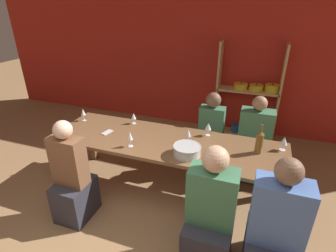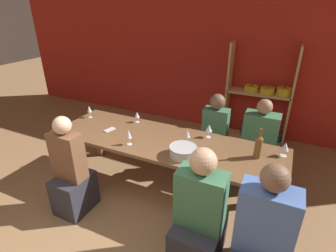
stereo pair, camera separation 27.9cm
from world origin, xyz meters
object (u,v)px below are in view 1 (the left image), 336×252
Objects in this scene: wine_glass_white_b at (188,133)px; person_far_a at (253,148)px; wine_glass_red_a at (130,136)px; mixing_bowl at (187,150)px; wine_glass_empty_a at (284,141)px; wine_glass_red_c at (83,112)px; shelf_unit at (249,102)px; person_near_c at (273,240)px; wine_glass_white_a at (134,116)px; person_near_b at (210,219)px; wine_bottle_green at (259,142)px; person_near_a at (73,183)px; dining_table at (165,146)px; cell_phone at (107,132)px; wine_glass_red_b at (208,127)px.

wine_glass_white_b is 1.10m from person_far_a.
wine_glass_white_b is at bearing 29.40° from wine_glass_red_a.
wine_glass_empty_a is at bearing 25.21° from mixing_bowl.
mixing_bowl is 1.74× the size of wine_glass_red_c.
person_near_c is (0.41, -2.83, -0.19)m from shelf_unit.
person_near_b is at bearing -39.58° from wine_glass_white_a.
wine_bottle_green is 0.28× the size of person_near_b.
shelf_unit is 3.22m from person_near_a.
wine_bottle_green is at bearing -2.14° from wine_glass_red_c.
person_far_a is at bearing 14.71° from wine_glass_red_c.
dining_table is at bearing 147.04° from person_near_c.
wine_glass_white_b is 1.02m from person_near_b.
cell_phone is 0.14× the size of person_near_a.
wine_glass_white_b is 1.40m from person_near_a.
person_near_b is (-0.34, -0.83, -0.44)m from wine_bottle_green.
mixing_bowl is at bearing 3.20° from wine_glass_red_a.
wine_glass_red_b reaches higher than wine_glass_empty_a.
wine_glass_red_b is 1.69m from person_near_a.
person_near_b is (0.71, -0.74, -0.23)m from dining_table.
person_near_c reaches higher than person_near_a.
cell_phone is at bearing -117.94° from wine_glass_white_a.
wine_glass_red_a is at bearing -117.25° from shelf_unit.
dining_table is at bearing 133.82° from person_near_b.
wine_glass_white_b reaches higher than wine_glass_white_a.
cell_phone is (-0.20, -0.37, -0.10)m from wine_glass_white_a.
person_near_a is (-0.04, -0.69, -0.30)m from cell_phone.
cell_phone is at bearing 86.97° from person_near_a.
wine_bottle_green is 2.03× the size of wine_glass_red_b.
wine_bottle_green is 1.01m from person_near_c.
wine_glass_red_a is at bearing -25.42° from cell_phone.
cell_phone is at bearing -127.97° from shelf_unit.
wine_glass_red_a is at bearing -150.60° from wine_glass_white_b.
person_near_b is at bearing -112.21° from wine_bottle_green.
wine_glass_red_a is 1.74m from person_far_a.
wine_glass_red_a is (-1.17, -2.27, 0.23)m from shelf_unit.
person_near_c is (1.83, -1.13, -0.39)m from wine_glass_white_a.
wine_glass_white_b is at bearing -171.07° from wine_glass_empty_a.
person_near_a is at bearing -62.99° from wine_glass_red_c.
wine_glass_white_a is (-1.63, 0.24, -0.03)m from wine_bottle_green.
wine_glass_red_a is 0.16× the size of person_far_a.
wine_glass_empty_a is (1.88, -0.08, 0.01)m from wine_glass_white_a.
wine_glass_white_a is at bearing 150.82° from dining_table.
wine_glass_red_a reaches higher than mixing_bowl.
wine_glass_white_b is at bearing 118.95° from person_near_b.
wine_glass_red_c reaches higher than wine_glass_white_a.
wine_glass_empty_a is 2.10m from cell_phone.
wine_glass_empty_a is at bearing 8.93° from wine_glass_white_b.
dining_table is 2.26× the size of person_near_c.
mixing_bowl is at bearing -8.90° from cell_phone.
wine_glass_red_c is at bearing 172.32° from dining_table.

